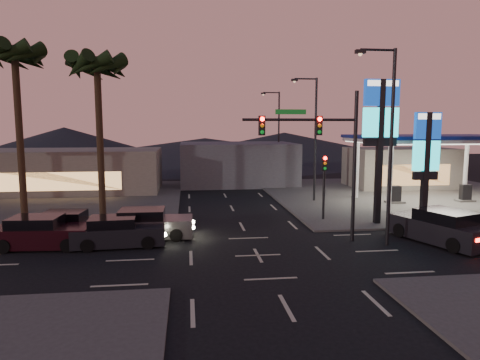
{
  "coord_description": "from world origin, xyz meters",
  "views": [
    {
      "loc": [
        -3.29,
        -19.66,
        6.16
      ],
      "look_at": [
        -0.22,
        5.3,
        3.0
      ],
      "focal_mm": 32.0,
      "sensor_mm": 36.0,
      "label": 1
    }
  ],
  "objects": [
    {
      "name": "gas_station",
      "position": [
        16.0,
        12.0,
        5.08
      ],
      "size": [
        12.2,
        8.2,
        5.47
      ],
      "color": "silver",
      "rests_on": "ground"
    },
    {
      "name": "pedestal_signal",
      "position": [
        5.5,
        6.98,
        2.92
      ],
      "size": [
        0.32,
        0.39,
        4.3
      ],
      "color": "black",
      "rests_on": "ground"
    },
    {
      "name": "hill_left",
      "position": [
        -25.0,
        60.0,
        3.0
      ],
      "size": [
        40.0,
        40.0,
        6.0
      ],
      "primitive_type": "cone",
      "color": "black",
      "rests_on": "ground"
    },
    {
      "name": "building_far_west",
      "position": [
        -14.0,
        22.0,
        2.0
      ],
      "size": [
        16.0,
        8.0,
        4.0
      ],
      "primitive_type": "cube",
      "color": "#726B5B",
      "rests_on": "ground"
    },
    {
      "name": "car_lane_b_front",
      "position": [
        -5.58,
        3.98,
        0.76
      ],
      "size": [
        5.04,
        2.18,
        1.63
      ],
      "color": "#4D4E50",
      "rests_on": "ground"
    },
    {
      "name": "pylon_sign_short",
      "position": [
        11.0,
        4.5,
        4.66
      ],
      "size": [
        1.6,
        0.35,
        7.0
      ],
      "color": "black",
      "rests_on": "ground"
    },
    {
      "name": "hill_right",
      "position": [
        15.0,
        60.0,
        2.5
      ],
      "size": [
        50.0,
        50.0,
        5.0
      ],
      "primitive_type": "cone",
      "color": "black",
      "rests_on": "ground"
    },
    {
      "name": "corner_lot_ne",
      "position": [
        16.0,
        16.0,
        0.06
      ],
      "size": [
        24.0,
        24.0,
        0.12
      ],
      "primitive_type": "cube",
      "color": "#47443F",
      "rests_on": "ground"
    },
    {
      "name": "palm_b",
      "position": [
        -14.0,
        9.5,
        9.97
      ],
      "size": [
        4.41,
        4.41,
        11.46
      ],
      "color": "black",
      "rests_on": "ground"
    },
    {
      "name": "ground",
      "position": [
        0.0,
        0.0,
        0.0
      ],
      "size": [
        140.0,
        140.0,
        0.0
      ],
      "primitive_type": "plane",
      "color": "black",
      "rests_on": "ground"
    },
    {
      "name": "building_far_mid",
      "position": [
        2.0,
        26.0,
        2.2
      ],
      "size": [
        12.0,
        9.0,
        4.4
      ],
      "primitive_type": "cube",
      "color": "#4C4C51",
      "rests_on": "ground"
    },
    {
      "name": "streetlight_near",
      "position": [
        6.79,
        1.0,
        5.72
      ],
      "size": [
        2.14,
        0.25,
        10.0
      ],
      "color": "black",
      "rests_on": "ground"
    },
    {
      "name": "car_lane_a_front",
      "position": [
        -6.92,
        2.54,
        0.72
      ],
      "size": [
        4.83,
        2.26,
        1.54
      ],
      "color": "black",
      "rests_on": "ground"
    },
    {
      "name": "streetlight_mid",
      "position": [
        6.79,
        14.0,
        5.72
      ],
      "size": [
        2.14,
        0.25,
        10.0
      ],
      "color": "black",
      "rests_on": "ground"
    },
    {
      "name": "suv_station",
      "position": [
        10.03,
        1.06,
        0.83
      ],
      "size": [
        3.9,
        5.8,
        1.8
      ],
      "color": "black",
      "rests_on": "ground"
    },
    {
      "name": "corner_lot_nw",
      "position": [
        -16.0,
        16.0,
        0.06
      ],
      "size": [
        24.0,
        24.0,
        0.12
      ],
      "primitive_type": "cube",
      "color": "#47443F",
      "rests_on": "ground"
    },
    {
      "name": "traffic_signal_mast",
      "position": [
        3.76,
        1.99,
        5.23
      ],
      "size": [
        6.1,
        0.39,
        8.0
      ],
      "color": "black",
      "rests_on": "ground"
    },
    {
      "name": "hill_center",
      "position": [
        0.0,
        60.0,
        2.0
      ],
      "size": [
        60.0,
        60.0,
        4.0
      ],
      "primitive_type": "cone",
      "color": "black",
      "rests_on": "ground"
    },
    {
      "name": "car_lane_b_mid",
      "position": [
        -9.94,
        4.68,
        0.68
      ],
      "size": [
        4.61,
        2.2,
        1.46
      ],
      "color": "black",
      "rests_on": "ground"
    },
    {
      "name": "convenience_store",
      "position": [
        18.0,
        21.0,
        2.0
      ],
      "size": [
        10.0,
        6.0,
        4.0
      ],
      "primitive_type": "cube",
      "color": "#726B5B",
      "rests_on": "ground"
    },
    {
      "name": "streetlight_far",
      "position": [
        6.79,
        28.0,
        5.72
      ],
      "size": [
        2.14,
        0.25,
        10.0
      ],
      "color": "black",
      "rests_on": "ground"
    },
    {
      "name": "palm_a",
      "position": [
        -9.0,
        9.5,
        9.43
      ],
      "size": [
        4.41,
        4.41,
        10.86
      ],
      "color": "black",
      "rests_on": "ground"
    },
    {
      "name": "car_lane_a_mid",
      "position": [
        -10.75,
        2.7,
        0.75
      ],
      "size": [
        5.08,
        2.37,
        1.62
      ],
      "color": "black",
      "rests_on": "ground"
    },
    {
      "name": "pylon_sign_tall",
      "position": [
        8.5,
        5.5,
        6.39
      ],
      "size": [
        2.2,
        0.35,
        9.0
      ],
      "color": "black",
      "rests_on": "ground"
    }
  ]
}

